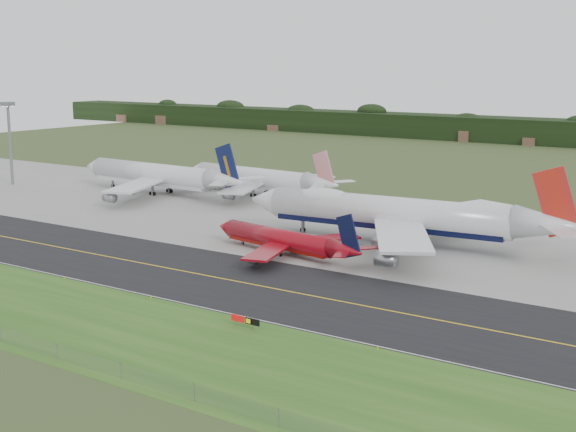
% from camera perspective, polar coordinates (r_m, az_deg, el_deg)
% --- Properties ---
extents(ground, '(600.00, 600.00, 0.00)m').
position_cam_1_polar(ground, '(149.71, -3.30, -4.21)').
color(ground, '#394520').
rests_on(ground, ground).
extents(grass_verge, '(400.00, 30.00, 0.01)m').
position_cam_1_polar(grass_verge, '(125.04, -13.22, -7.56)').
color(grass_verge, '#265218').
rests_on(grass_verge, ground).
extents(taxiway, '(400.00, 32.00, 0.02)m').
position_cam_1_polar(taxiway, '(146.67, -4.26, -4.54)').
color(taxiway, black).
rests_on(taxiway, ground).
extents(apron, '(400.00, 78.00, 0.01)m').
position_cam_1_polar(apron, '(191.49, 6.04, -0.91)').
color(apron, gray).
rests_on(apron, ground).
extents(taxiway_centreline, '(400.00, 0.40, 0.00)m').
position_cam_1_polar(taxiway_centreline, '(146.67, -4.26, -4.53)').
color(taxiway_centreline, gold).
rests_on(taxiway_centreline, taxiway).
extents(taxiway_edge_line, '(400.00, 0.25, 0.00)m').
position_cam_1_polar(taxiway_edge_line, '(135.40, -8.37, -5.94)').
color(taxiway_edge_line, silver).
rests_on(taxiway_edge_line, taxiway).
extents(perimeter_fence, '(320.00, 0.10, 320.00)m').
position_cam_1_polar(perimeter_fence, '(116.87, -17.98, -8.57)').
color(perimeter_fence, slate).
rests_on(perimeter_fence, ground).
extents(jet_ba_747, '(76.68, 63.26, 19.26)m').
position_cam_1_polar(jet_ba_747, '(175.34, 7.90, 0.13)').
color(jet_ba_747, silver).
rests_on(jet_ba_747, ground).
extents(jet_red_737, '(39.97, 32.23, 10.81)m').
position_cam_1_polar(jet_red_737, '(164.43, -0.13, -1.75)').
color(jet_red_737, maroon).
rests_on(jet_red_737, ground).
extents(jet_navy_gold, '(65.45, 57.04, 16.90)m').
position_cam_1_polar(jet_navy_gold, '(243.09, -9.08, 2.85)').
color(jet_navy_gold, silver).
rests_on(jet_navy_gold, ground).
extents(jet_star_tail, '(57.48, 47.95, 15.15)m').
position_cam_1_polar(jet_star_tail, '(237.18, -2.03, 2.66)').
color(jet_star_tail, silver).
rests_on(jet_star_tail, ground).
extents(floodlight_mast, '(3.29, 3.29, 26.53)m').
position_cam_1_polar(floodlight_mast, '(272.67, -19.22, 5.94)').
color(floodlight_mast, slate).
rests_on(floodlight_mast, ground).
extents(taxiway_sign, '(5.23, 0.25, 1.74)m').
position_cam_1_polar(taxiway_sign, '(120.29, -3.07, -7.41)').
color(taxiway_sign, slate).
rests_on(taxiway_sign, ground).
extents(edge_marker_left, '(0.16, 0.16, 0.50)m').
position_cam_1_polar(edge_marker_left, '(152.32, -15.62, -4.25)').
color(edge_marker_left, yellow).
rests_on(edge_marker_left, ground).
extents(edge_marker_center, '(0.16, 0.16, 0.50)m').
position_cam_1_polar(edge_marker_center, '(136.96, -9.74, -5.69)').
color(edge_marker_center, yellow).
rests_on(edge_marker_center, ground).
extents(edge_marker_right, '(0.16, 0.16, 0.50)m').
position_cam_1_polar(edge_marker_right, '(112.69, 6.41, -9.27)').
color(edge_marker_right, yellow).
rests_on(edge_marker_right, ground).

